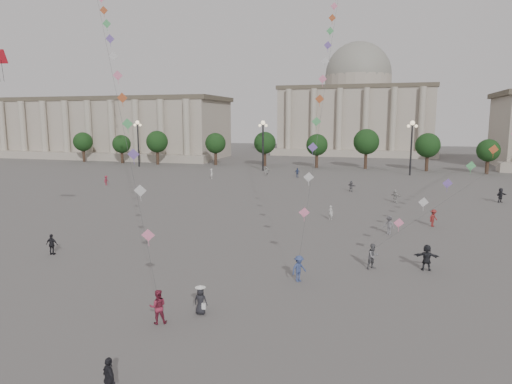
# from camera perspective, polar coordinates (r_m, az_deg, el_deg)

# --- Properties ---
(ground) EXTENTS (360.00, 360.00, 0.00)m
(ground) POSITION_cam_1_polar(r_m,az_deg,el_deg) (28.49, -8.17, -13.34)
(ground) COLOR #514F4D
(ground) RESTS_ON ground
(hall_west) EXTENTS (84.00, 26.22, 17.20)m
(hall_west) POSITION_cam_1_polar(r_m,az_deg,el_deg) (145.96, -19.92, 7.55)
(hall_west) COLOR #A6998B
(hall_west) RESTS_ON ground
(hall_central) EXTENTS (48.30, 34.30, 35.50)m
(hall_central) POSITION_cam_1_polar(r_m,az_deg,el_deg) (153.56, 12.46, 10.08)
(hall_central) COLOR #A6998B
(hall_central) RESTS_ON ground
(tree_row) EXTENTS (137.12, 5.12, 8.00)m
(tree_row) POSITION_cam_1_polar(r_m,az_deg,el_deg) (102.65, 10.23, 5.85)
(tree_row) COLOR #322319
(tree_row) RESTS_ON ground
(lamp_post_far_west) EXTENTS (2.00, 0.90, 10.65)m
(lamp_post_far_west) POSITION_cam_1_polar(r_m,az_deg,el_deg) (109.46, -14.55, 6.92)
(lamp_post_far_west) COLOR #262628
(lamp_post_far_west) RESTS_ON ground
(lamp_post_mid_west) EXTENTS (2.00, 0.90, 10.65)m
(lamp_post_mid_west) POSITION_cam_1_polar(r_m,az_deg,el_deg) (97.53, 0.88, 6.99)
(lamp_post_mid_west) COLOR #262628
(lamp_post_mid_west) RESTS_ON ground
(lamp_post_mid_east) EXTENTS (2.00, 0.90, 10.65)m
(lamp_post_mid_east) POSITION_cam_1_polar(r_m,az_deg,el_deg) (94.04, 18.89, 6.43)
(lamp_post_mid_east) COLOR #262628
(lamp_post_mid_east) RESTS_ON ground
(person_crowd_0) EXTENTS (1.14, 0.81, 1.79)m
(person_crowd_0) POSITION_cam_1_polar(r_m,az_deg,el_deg) (86.78, 5.17, 2.42)
(person_crowd_0) COLOR navy
(person_crowd_0) RESTS_ON ground
(person_crowd_2) EXTENTS (0.64, 1.07, 1.61)m
(person_crowd_2) POSITION_cam_1_polar(r_m,az_deg,el_deg) (79.97, -18.22, 1.38)
(person_crowd_2) COLOR maroon
(person_crowd_2) RESTS_ON ground
(person_crowd_3) EXTENTS (1.80, 0.63, 1.92)m
(person_crowd_3) POSITION_cam_1_polar(r_m,az_deg,el_deg) (35.49, 20.56, -7.66)
(person_crowd_3) COLOR #212327
(person_crowd_3) RESTS_ON ground
(person_crowd_4) EXTENTS (1.36, 1.41, 1.60)m
(person_crowd_4) POSITION_cam_1_polar(r_m,az_deg,el_deg) (89.89, 1.36, 2.63)
(person_crowd_4) COLOR silver
(person_crowd_4) RESTS_ON ground
(person_crowd_6) EXTENTS (1.34, 1.10, 1.80)m
(person_crowd_6) POSITION_cam_1_polar(r_m,az_deg,el_deg) (45.24, 16.29, -3.99)
(person_crowd_6) COLOR slate
(person_crowd_6) RESTS_ON ground
(person_crowd_7) EXTENTS (1.52, 1.44, 1.71)m
(person_crowd_7) POSITION_cam_1_polar(r_m,az_deg,el_deg) (62.88, 17.01, -0.48)
(person_crowd_7) COLOR #AFAEAA
(person_crowd_7) RESTS_ON ground
(person_crowd_8) EXTENTS (1.23, 1.32, 1.78)m
(person_crowd_8) POSITION_cam_1_polar(r_m,az_deg,el_deg) (49.94, 21.29, -3.05)
(person_crowd_8) COLOR maroon
(person_crowd_8) RESTS_ON ground
(person_crowd_9) EXTENTS (1.70, 1.65, 1.94)m
(person_crowd_9) POSITION_cam_1_polar(r_m,az_deg,el_deg) (68.15, 28.26, -0.36)
(person_crowd_9) COLOR black
(person_crowd_9) RESTS_ON ground
(person_crowd_10) EXTENTS (0.76, 0.83, 1.90)m
(person_crowd_10) POSITION_cam_1_polar(r_m,az_deg,el_deg) (84.58, -5.57, 2.28)
(person_crowd_10) COLOR silver
(person_crowd_10) RESTS_ON ground
(person_crowd_12) EXTENTS (1.52, 1.40, 1.69)m
(person_crowd_12) POSITION_cam_1_polar(r_m,az_deg,el_deg) (70.78, 11.82, 0.74)
(person_crowd_12) COLOR slate
(person_crowd_12) RESTS_ON ground
(person_crowd_13) EXTENTS (0.69, 0.63, 1.59)m
(person_crowd_13) POSITION_cam_1_polar(r_m,az_deg,el_deg) (50.35, 9.32, -2.56)
(person_crowd_13) COLOR #BABAB5
(person_crowd_13) RESTS_ON ground
(tourist_1) EXTENTS (1.08, 0.93, 1.74)m
(tourist_1) POSITION_cam_1_polar(r_m,az_deg,el_deg) (19.90, -17.86, -21.35)
(tourist_1) COLOR black
(tourist_1) RESTS_ON ground
(tourist_4) EXTENTS (1.04, 0.52, 1.70)m
(tourist_4) POSITION_cam_1_polar(r_m,az_deg,el_deg) (40.52, -24.15, -6.00)
(tourist_4) COLOR black
(tourist_4) RESTS_ON ground
(kite_flyer_0) EXTENTS (1.13, 1.05, 1.87)m
(kite_flyer_0) POSITION_cam_1_polar(r_m,az_deg,el_deg) (25.62, -12.16, -13.83)
(kite_flyer_0) COLOR maroon
(kite_flyer_0) RESTS_ON ground
(kite_flyer_1) EXTENTS (1.24, 1.33, 1.80)m
(kite_flyer_1) POSITION_cam_1_polar(r_m,az_deg,el_deg) (31.21, 5.39, -9.51)
(kite_flyer_1) COLOR #354578
(kite_flyer_1) RESTS_ON ground
(kite_flyer_2) EXTENTS (1.15, 1.14, 1.88)m
(kite_flyer_2) POSITION_cam_1_polar(r_m,az_deg,el_deg) (34.69, 14.42, -7.78)
(kite_flyer_2) COLOR slate
(kite_flyer_2) RESTS_ON ground
(hat_person) EXTENTS (0.79, 0.60, 1.69)m
(hat_person) POSITION_cam_1_polar(r_m,az_deg,el_deg) (26.38, -6.94, -13.25)
(hat_person) COLOR black
(hat_person) RESTS_ON ground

